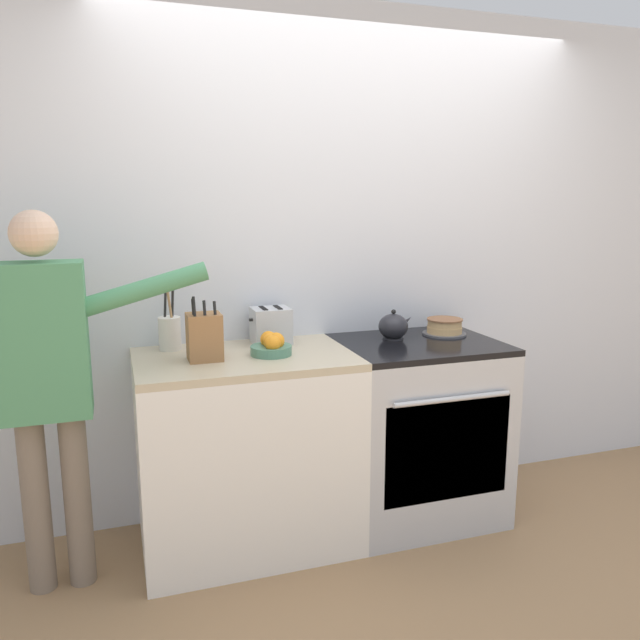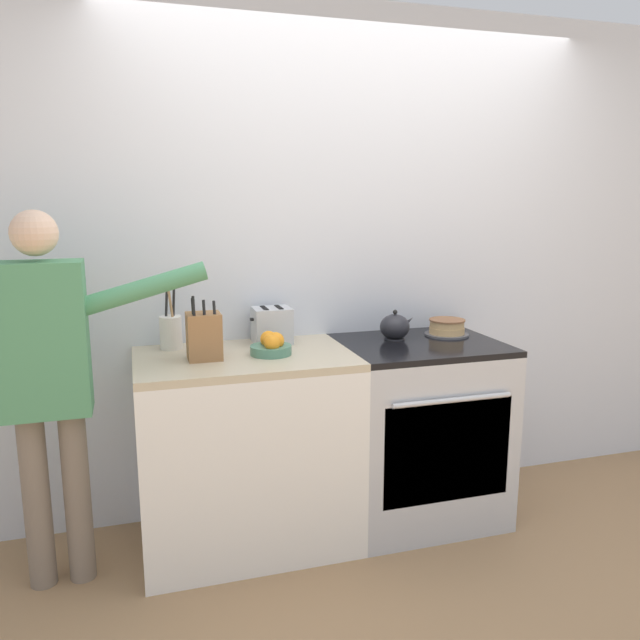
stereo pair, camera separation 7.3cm
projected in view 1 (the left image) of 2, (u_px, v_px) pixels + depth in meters
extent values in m
plane|color=#93704C|center=(398.00, 552.00, 2.94)|extent=(16.00, 16.00, 0.00)
cube|color=silver|center=(349.00, 263.00, 3.31)|extent=(8.00, 0.04, 2.60)
cube|color=white|center=(247.00, 454.00, 2.95)|extent=(0.99, 0.65, 0.89)
cube|color=#BCAD8E|center=(245.00, 359.00, 2.86)|extent=(0.99, 0.65, 0.03)
cube|color=#B7BABF|center=(416.00, 431.00, 3.23)|extent=(0.79, 0.65, 0.90)
cube|color=black|center=(448.00, 451.00, 2.93)|extent=(0.65, 0.01, 0.49)
cylinder|color=#B7BABF|center=(453.00, 399.00, 2.85)|extent=(0.59, 0.02, 0.02)
cube|color=black|center=(419.00, 344.00, 3.14)|extent=(0.79, 0.65, 0.03)
cylinder|color=#4C4C51|center=(444.00, 334.00, 3.30)|extent=(0.23, 0.23, 0.01)
cylinder|color=tan|center=(444.00, 330.00, 3.29)|extent=(0.18, 0.18, 0.03)
cylinder|color=tan|center=(445.00, 323.00, 3.29)|extent=(0.18, 0.18, 0.03)
cylinder|color=brown|center=(445.00, 319.00, 3.28)|extent=(0.19, 0.19, 0.01)
cylinder|color=#232328|center=(393.00, 338.00, 3.20)|extent=(0.11, 0.11, 0.01)
ellipsoid|color=#232328|center=(393.00, 326.00, 3.19)|extent=(0.15, 0.15, 0.13)
cone|color=#232328|center=(406.00, 321.00, 3.21)|extent=(0.08, 0.03, 0.07)
sphere|color=black|center=(394.00, 312.00, 3.17)|extent=(0.02, 0.02, 0.02)
cube|color=olive|center=(204.00, 337.00, 2.76)|extent=(0.15, 0.14, 0.21)
cylinder|color=black|center=(194.00, 306.00, 2.69)|extent=(0.01, 0.04, 0.09)
cylinder|color=black|center=(204.00, 308.00, 2.71)|extent=(0.01, 0.03, 0.07)
cylinder|color=black|center=(215.00, 308.00, 2.72)|extent=(0.01, 0.03, 0.06)
cylinder|color=black|center=(193.00, 307.00, 2.72)|extent=(0.01, 0.03, 0.07)
cylinder|color=silver|center=(170.00, 333.00, 2.95)|extent=(0.10, 0.10, 0.16)
cylinder|color=#A37A51|center=(171.00, 311.00, 2.92)|extent=(0.04, 0.02, 0.27)
cylinder|color=black|center=(165.00, 308.00, 2.94)|extent=(0.03, 0.03, 0.29)
cylinder|color=black|center=(172.00, 308.00, 2.95)|extent=(0.03, 0.04, 0.29)
cylinder|color=#4C7F66|center=(271.00, 350.00, 2.87)|extent=(0.19, 0.19, 0.04)
sphere|color=orange|center=(269.00, 339.00, 2.90)|extent=(0.08, 0.08, 0.08)
sphere|color=orange|center=(273.00, 343.00, 2.82)|extent=(0.07, 0.07, 0.07)
sphere|color=orange|center=(276.00, 341.00, 2.86)|extent=(0.08, 0.08, 0.08)
sphere|color=orange|center=(271.00, 341.00, 2.86)|extent=(0.07, 0.07, 0.07)
cube|color=#B7BABF|center=(271.00, 326.00, 3.09)|extent=(0.18, 0.16, 0.18)
cube|color=black|center=(263.00, 308.00, 3.06)|extent=(0.02, 0.12, 0.00)
cube|color=black|center=(278.00, 307.00, 3.08)|extent=(0.02, 0.12, 0.00)
cube|color=black|center=(251.00, 320.00, 3.05)|extent=(0.02, 0.02, 0.01)
cylinder|color=#7A6B5B|center=(36.00, 505.00, 2.59)|extent=(0.11, 0.11, 0.76)
cylinder|color=#7A6B5B|center=(77.00, 499.00, 2.64)|extent=(0.11, 0.11, 0.76)
cube|color=#4C8E60|center=(43.00, 341.00, 2.48)|extent=(0.34, 0.20, 0.63)
cylinder|color=#4C8E60|center=(144.00, 290.00, 2.57)|extent=(0.54, 0.08, 0.22)
sphere|color=beige|center=(34.00, 233.00, 2.40)|extent=(0.18, 0.18, 0.18)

